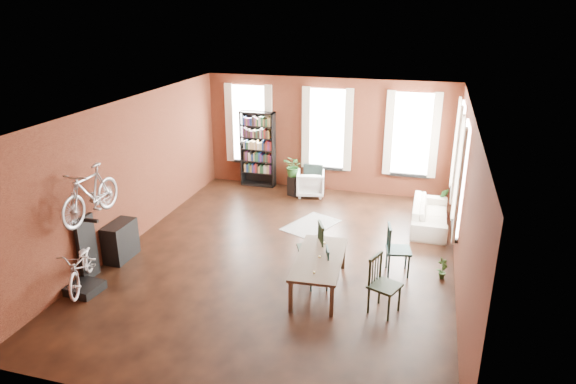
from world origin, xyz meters
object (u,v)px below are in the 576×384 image
(dining_chair_d, at_px, (398,250))
(bike_trainer, at_px, (85,288))
(dining_chair_a, at_px, (319,268))
(console_table, at_px, (120,241))
(dining_chair_b, at_px, (310,249))
(dining_chair_c, at_px, (385,286))
(cream_sofa, at_px, (430,210))
(bookshelf, at_px, (258,149))
(dining_table, at_px, (319,273))
(plant_stand, at_px, (294,186))
(bicycle_floor, at_px, (79,248))
(white_armchair, at_px, (311,182))

(dining_chair_d, height_order, bike_trainer, dining_chair_d)
(dining_chair_a, bearing_deg, console_table, -108.34)
(dining_chair_b, relative_size, dining_chair_c, 1.00)
(dining_chair_b, distance_m, cream_sofa, 3.76)
(dining_chair_b, relative_size, bike_trainer, 1.86)
(dining_chair_d, bearing_deg, dining_chair_a, 113.62)
(bookshelf, bearing_deg, dining_table, -60.25)
(console_table, height_order, plant_stand, console_table)
(dining_chair_a, distance_m, dining_chair_c, 1.38)
(dining_chair_a, bearing_deg, bicycle_floor, -89.60)
(dining_table, height_order, dining_chair_b, dining_chair_b)
(dining_chair_b, bearing_deg, bike_trainer, -87.76)
(cream_sofa, bearing_deg, dining_table, 151.30)
(dining_chair_a, relative_size, white_armchair, 1.06)
(white_armchair, relative_size, bicycle_floor, 0.50)
(dining_table, height_order, dining_chair_d, dining_chair_d)
(dining_chair_b, relative_size, dining_chair_d, 1.02)
(cream_sofa, xyz_separation_m, plant_stand, (-3.72, 1.17, -0.13))
(dining_chair_c, xyz_separation_m, cream_sofa, (0.69, 4.03, -0.11))
(bookshelf, bearing_deg, white_armchair, -13.96)
(plant_stand, bearing_deg, bicycle_floor, -111.50)
(dining_chair_a, xyz_separation_m, plant_stand, (-1.75, 4.69, -0.13))
(dining_chair_d, bearing_deg, white_armchair, 24.19)
(console_table, distance_m, plant_stand, 5.30)
(dining_chair_c, distance_m, cream_sofa, 4.09)
(dining_chair_b, bearing_deg, dining_chair_d, 80.93)
(dining_chair_b, height_order, dining_chair_c, dining_chair_b)
(bike_trainer, relative_size, bicycle_floor, 0.37)
(dining_chair_a, distance_m, cream_sofa, 4.04)
(dining_chair_d, bearing_deg, bookshelf, 34.92)
(white_armchair, height_order, bike_trainer, white_armchair)
(dining_chair_c, xyz_separation_m, white_armchair, (-2.58, 5.31, -0.14))
(dining_chair_d, distance_m, bike_trainer, 6.04)
(dining_table, xyz_separation_m, console_table, (-4.28, 0.05, 0.08))
(cream_sofa, bearing_deg, dining_chair_a, 150.85)
(dining_chair_c, xyz_separation_m, console_table, (-5.54, 0.53, -0.12))
(plant_stand, bearing_deg, white_armchair, 14.28)
(cream_sofa, height_order, console_table, cream_sofa)
(white_armchair, xyz_separation_m, bicycle_floor, (-2.85, -6.19, 0.54))
(dining_table, xyz_separation_m, bike_trainer, (-4.18, -1.34, -0.24))
(dining_chair_c, height_order, plant_stand, dining_chair_c)
(bike_trainer, distance_m, console_table, 1.43)
(plant_stand, bearing_deg, dining_table, -69.40)
(dining_chair_b, xyz_separation_m, dining_chair_d, (1.69, 0.44, -0.01))
(dining_chair_b, distance_m, dining_chair_d, 1.74)
(bookshelf, distance_m, cream_sofa, 5.28)
(plant_stand, bearing_deg, bookshelf, 156.51)
(dining_chair_d, distance_m, bicycle_floor, 6.03)
(bookshelf, height_order, cream_sofa, bookshelf)
(dining_table, bearing_deg, console_table, 175.84)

